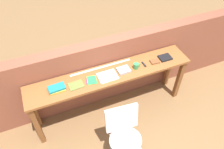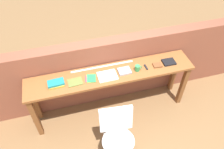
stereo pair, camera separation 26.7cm
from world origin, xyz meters
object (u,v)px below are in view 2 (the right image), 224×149
magazine_cycling (75,82)px  leather_journal_brown (157,65)px  multitool_folded (146,67)px  book_stack_leftmost (56,83)px  pamphlet_pile_colourful (91,78)px  mug (138,68)px  book_repair_rightmost (169,62)px  book_open_centre (107,76)px  chair_white_moulded (117,134)px

magazine_cycling → leather_journal_brown: (1.25, 0.01, 0.01)m
multitool_folded → leather_journal_brown: leather_journal_brown is taller
book_stack_leftmost → leather_journal_brown: (1.51, -0.02, -0.01)m
pamphlet_pile_colourful → multitool_folded: multitool_folded is taller
pamphlet_pile_colourful → mug: size_ratio=1.66×
mug → book_repair_rightmost: 0.52m
magazine_cycling → book_open_centre: 0.47m
magazine_cycling → book_repair_rightmost: (1.45, 0.03, 0.01)m
leather_journal_brown → magazine_cycling: bearing=-175.1°
book_stack_leftmost → pamphlet_pile_colourful: (0.48, -0.01, -0.02)m
chair_white_moulded → magazine_cycling: (-0.41, 0.73, 0.36)m
chair_white_moulded → book_repair_rightmost: (1.04, 0.76, 0.37)m
multitool_folded → book_open_centre: bearing=-177.7°
chair_white_moulded → multitool_folded: multitool_folded is taller
pamphlet_pile_colourful → multitool_folded: size_ratio=1.66×
pamphlet_pile_colourful → multitool_folded: (0.85, 0.00, 0.00)m
pamphlet_pile_colourful → mug: mug is taller
chair_white_moulded → book_open_centre: 0.82m
book_open_centre → book_stack_leftmost: bearing=176.8°
book_stack_leftmost → book_repair_rightmost: book_stack_leftmost is taller
magazine_cycling → book_open_centre: size_ratio=0.75×
multitool_folded → chair_white_moulded: bearing=-131.2°
pamphlet_pile_colourful → multitool_folded: 0.85m
book_repair_rightmost → leather_journal_brown: bearing=-173.2°
book_stack_leftmost → mug: 1.18m
book_open_centre → book_repair_rightmost: 0.98m
mug → magazine_cycling: bearing=179.9°
book_open_centre → leather_journal_brown: 0.78m
mug → leather_journal_brown: 0.33m
book_stack_leftmost → mug: (1.18, -0.03, 0.02)m
book_stack_leftmost → book_repair_rightmost: 1.70m
mug → leather_journal_brown: (0.32, 0.01, -0.03)m
multitool_folded → book_repair_rightmost: bearing=1.3°
chair_white_moulded → magazine_cycling: 0.91m
book_open_centre → mug: 0.46m
mug → chair_white_moulded: bearing=-125.1°
multitool_folded → leather_journal_brown: size_ratio=0.85×
book_stack_leftmost → magazine_cycling: size_ratio=1.14×
chair_white_moulded → book_repair_rightmost: size_ratio=4.66×
mug → multitool_folded: size_ratio=1.00×
book_stack_leftmost → magazine_cycling: bearing=-6.1°
pamphlet_pile_colourful → chair_white_moulded: bearing=-76.1°
book_stack_leftmost → mug: size_ratio=2.12×
book_stack_leftmost → pamphlet_pile_colourful: bearing=-1.6°
mug → leather_journal_brown: bearing=1.7°
mug → book_repair_rightmost: size_ratio=0.57×
magazine_cycling → leather_journal_brown: 1.25m
chair_white_moulded → leather_journal_brown: size_ratio=6.86×
magazine_cycling → book_repair_rightmost: size_ratio=1.07×
pamphlet_pile_colourful → mug: bearing=-1.3°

